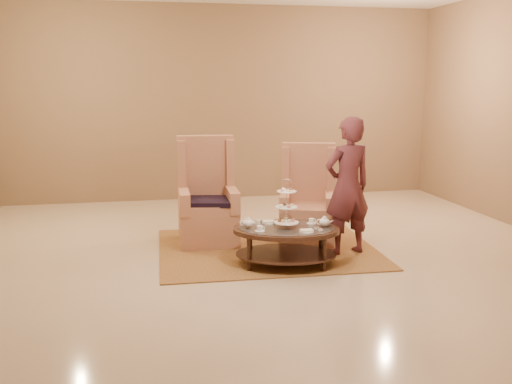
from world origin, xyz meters
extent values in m
plane|color=beige|center=(0.00, 0.00, 0.00)|extent=(8.00, 8.00, 0.00)
cube|color=silver|center=(0.00, 0.00, 0.00)|extent=(8.00, 8.00, 0.02)
cube|color=#826547|center=(0.00, 4.00, 1.75)|extent=(8.00, 0.04, 3.50)
cube|color=olive|center=(0.10, 0.55, 0.01)|extent=(2.81, 2.36, 0.01)
cylinder|color=black|center=(-0.29, -0.29, 0.20)|extent=(0.06, 0.06, 0.41)
cylinder|color=black|center=(0.55, -0.48, 0.20)|extent=(0.06, 0.06, 0.41)
cylinder|color=black|center=(-0.19, 0.15, 0.20)|extent=(0.06, 0.06, 0.41)
cylinder|color=black|center=(0.65, -0.04, 0.20)|extent=(0.06, 0.06, 0.41)
cylinder|color=white|center=(0.18, -0.17, 0.72)|extent=(0.01, 0.01, 0.51)
torus|color=white|center=(0.18, -0.17, 0.98)|extent=(0.13, 0.04, 0.13)
cylinder|color=white|center=(0.18, -0.17, 0.53)|extent=(0.34, 0.34, 0.01)
cylinder|color=white|center=(0.18, -0.17, 0.71)|extent=(0.30, 0.30, 0.01)
cylinder|color=white|center=(0.18, -0.17, 0.89)|extent=(0.27, 0.27, 0.01)
cylinder|color=#BD6861|center=(0.26, -0.18, 0.55)|extent=(0.05, 0.05, 0.03)
cylinder|color=#DBB76D|center=(0.20, -0.09, 0.55)|extent=(0.05, 0.05, 0.03)
cylinder|color=brown|center=(0.10, -0.15, 0.55)|extent=(0.05, 0.05, 0.03)
cylinder|color=white|center=(0.16, -0.24, 0.55)|extent=(0.05, 0.05, 0.03)
ellipsoid|color=#DBB76D|center=(0.25, -0.16, 0.73)|extent=(0.05, 0.05, 0.03)
ellipsoid|color=brown|center=(0.17, -0.10, 0.73)|extent=(0.05, 0.05, 0.03)
ellipsoid|color=white|center=(0.11, -0.17, 0.73)|extent=(0.05, 0.05, 0.03)
ellipsoid|color=#BD6861|center=(0.19, -0.24, 0.73)|extent=(0.05, 0.05, 0.03)
cube|color=brown|center=(0.24, -0.14, 0.91)|extent=(0.05, 0.04, 0.02)
cube|color=white|center=(0.16, -0.11, 0.91)|extent=(0.05, 0.04, 0.02)
cube|color=#BD6861|center=(0.12, -0.19, 0.91)|extent=(0.05, 0.04, 0.02)
cube|color=#DBB76D|center=(0.20, -0.22, 0.91)|extent=(0.05, 0.04, 0.02)
ellipsoid|color=white|center=(-0.26, -0.09, 0.52)|extent=(0.15, 0.15, 0.10)
cylinder|color=white|center=(-0.26, -0.09, 0.57)|extent=(0.07, 0.07, 0.01)
sphere|color=white|center=(-0.26, -0.09, 0.59)|extent=(0.02, 0.02, 0.02)
cone|color=white|center=(-0.19, -0.10, 0.53)|extent=(0.08, 0.04, 0.05)
torus|color=white|center=(-0.32, -0.08, 0.52)|extent=(0.07, 0.03, 0.07)
ellipsoid|color=white|center=(0.63, -0.21, 0.52)|extent=(0.15, 0.15, 0.10)
cylinder|color=white|center=(0.63, -0.21, 0.57)|extent=(0.07, 0.07, 0.01)
sphere|color=white|center=(0.63, -0.21, 0.59)|extent=(0.02, 0.02, 0.02)
cone|color=white|center=(0.70, -0.23, 0.53)|extent=(0.08, 0.04, 0.05)
torus|color=white|center=(0.57, -0.20, 0.52)|extent=(0.07, 0.03, 0.07)
cylinder|color=white|center=(-0.16, -0.28, 0.47)|extent=(0.13, 0.13, 0.01)
cylinder|color=white|center=(-0.16, -0.28, 0.50)|extent=(0.08, 0.08, 0.06)
torus|color=white|center=(-0.12, -0.29, 0.50)|extent=(0.04, 0.02, 0.04)
cylinder|color=white|center=(0.52, -0.05, 0.47)|extent=(0.13, 0.13, 0.01)
cylinder|color=white|center=(0.52, -0.05, 0.50)|extent=(0.08, 0.08, 0.06)
torus|color=white|center=(0.56, -0.06, 0.50)|extent=(0.04, 0.02, 0.04)
cylinder|color=white|center=(0.02, 0.08, 0.47)|extent=(0.19, 0.19, 0.01)
cube|color=beige|center=(0.02, 0.08, 0.48)|extent=(0.14, 0.10, 0.02)
cylinder|color=white|center=(0.36, -0.41, 0.47)|extent=(0.19, 0.19, 0.01)
cube|color=beige|center=(0.36, -0.41, 0.48)|extent=(0.14, 0.10, 0.02)
cylinder|color=white|center=(-0.12, 0.00, 0.50)|extent=(0.05, 0.05, 0.06)
cylinder|color=white|center=(0.53, -0.39, 0.47)|extent=(0.07, 0.07, 0.01)
cylinder|color=#BD6861|center=(0.53, -0.39, 0.48)|extent=(0.05, 0.05, 0.01)
cylinder|color=white|center=(0.51, -0.29, 0.47)|extent=(0.07, 0.07, 0.01)
cylinder|color=brown|center=(0.51, -0.29, 0.48)|extent=(0.05, 0.05, 0.01)
cylinder|color=white|center=(-0.16, 0.10, 0.47)|extent=(0.07, 0.07, 0.01)
cylinder|color=white|center=(-0.16, 0.10, 0.48)|extent=(0.05, 0.05, 0.01)
cube|color=#B97957|center=(-0.61, 0.97, 0.23)|extent=(0.79, 0.79, 0.46)
cube|color=#B97957|center=(-0.61, 0.91, 0.51)|extent=(0.67, 0.67, 0.11)
cube|color=#B97957|center=(-0.60, 1.29, 0.71)|extent=(0.77, 0.17, 1.42)
cube|color=#B97957|center=(-0.93, 1.25, 1.04)|extent=(0.12, 0.24, 0.66)
cube|color=#B97957|center=(-0.27, 1.23, 1.04)|extent=(0.12, 0.24, 0.66)
cube|color=#B97957|center=(-0.93, 0.92, 0.60)|extent=(0.15, 0.69, 0.28)
cube|color=#B97957|center=(-0.29, 0.90, 0.60)|extent=(0.15, 0.69, 0.28)
cube|color=black|center=(-0.61, 0.88, 0.59)|extent=(0.68, 0.64, 0.07)
cube|color=#B97957|center=(0.69, 0.71, 0.21)|extent=(0.89, 0.89, 0.43)
cube|color=#B97957|center=(0.68, 0.66, 0.48)|extent=(0.76, 0.76, 0.10)
cube|color=#B97957|center=(0.78, 0.99, 0.66)|extent=(0.72, 0.34, 1.32)
cube|color=#B97957|center=(0.47, 1.04, 0.97)|extent=(0.16, 0.24, 0.61)
cube|color=#B97957|center=(1.06, 0.87, 0.97)|extent=(0.16, 0.24, 0.61)
cube|color=#B97957|center=(0.39, 0.75, 0.56)|extent=(0.30, 0.65, 0.26)
cube|color=#B97957|center=(0.96, 0.58, 0.56)|extent=(0.30, 0.65, 0.26)
imported|color=#502227|center=(1.04, 0.16, 0.86)|extent=(0.70, 0.54, 1.73)
camera|label=1|loc=(-1.42, -6.42, 2.13)|focal=40.00mm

